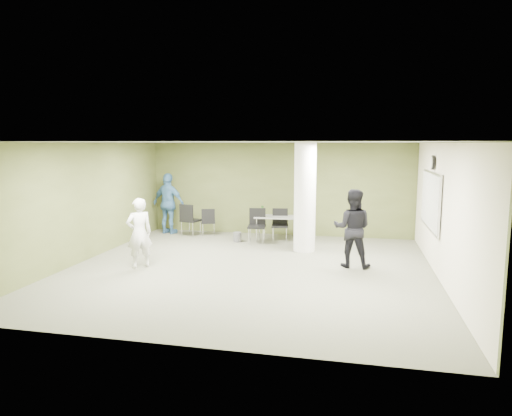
% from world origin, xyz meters
% --- Properties ---
extents(floor, '(8.00, 8.00, 0.00)m').
position_xyz_m(floor, '(0.00, 0.00, 0.00)').
color(floor, '#4F503F').
rests_on(floor, ground).
extents(ceiling, '(8.00, 8.00, 0.00)m').
position_xyz_m(ceiling, '(0.00, 0.00, 2.80)').
color(ceiling, white).
rests_on(ceiling, wall_back).
extents(wall_back, '(8.00, 2.80, 0.02)m').
position_xyz_m(wall_back, '(0.00, 4.00, 1.40)').
color(wall_back, '#4B5427').
rests_on(wall_back, floor).
extents(wall_left, '(0.02, 8.00, 2.80)m').
position_xyz_m(wall_left, '(-4.00, 0.00, 1.40)').
color(wall_left, '#4B5427').
rests_on(wall_left, floor).
extents(wall_right_cream, '(0.02, 8.00, 2.80)m').
position_xyz_m(wall_right_cream, '(4.00, 0.00, 1.40)').
color(wall_right_cream, beige).
rests_on(wall_right_cream, floor).
extents(column, '(0.56, 0.56, 2.80)m').
position_xyz_m(column, '(1.00, 2.00, 1.40)').
color(column, silver).
rests_on(column, floor).
extents(whiteboard, '(0.05, 2.30, 1.30)m').
position_xyz_m(whiteboard, '(3.92, 1.20, 1.50)').
color(whiteboard, silver).
rests_on(whiteboard, wall_right_cream).
extents(wall_clock, '(0.06, 0.32, 0.32)m').
position_xyz_m(wall_clock, '(3.92, 1.20, 2.35)').
color(wall_clock, black).
rests_on(wall_clock, wall_right_cream).
extents(folding_table, '(1.53, 0.74, 0.96)m').
position_xyz_m(folding_table, '(0.20, 3.10, 0.66)').
color(folding_table, gray).
rests_on(folding_table, floor).
extents(wastebasket, '(0.24, 0.24, 0.27)m').
position_xyz_m(wastebasket, '(-0.98, 2.68, 0.14)').
color(wastebasket, '#4C4C4C').
rests_on(wastebasket, floor).
extents(chair_back_left, '(0.52, 0.52, 0.83)m').
position_xyz_m(chair_back_left, '(-2.05, 3.32, 0.48)').
color(chair_back_left, black).
rests_on(chair_back_left, floor).
extents(chair_back_right, '(0.60, 0.60, 0.99)m').
position_xyz_m(chair_back_right, '(-2.56, 3.06, 0.58)').
color(chair_back_right, black).
rests_on(chair_back_right, floor).
extents(chair_table_left, '(0.53, 0.53, 0.97)m').
position_xyz_m(chair_table_left, '(-0.41, 2.70, 0.56)').
color(chair_table_left, black).
rests_on(chair_table_left, floor).
extents(chair_table_right, '(0.52, 0.52, 0.92)m').
position_xyz_m(chair_table_right, '(0.18, 3.07, 0.54)').
color(chair_table_right, black).
rests_on(chair_table_right, floor).
extents(woman_white, '(0.68, 0.67, 1.58)m').
position_xyz_m(woman_white, '(-2.43, -0.41, 0.79)').
color(woman_white, silver).
rests_on(woman_white, floor).
extents(man_black, '(0.90, 0.73, 1.77)m').
position_xyz_m(man_black, '(2.22, 0.68, 0.88)').
color(man_black, black).
rests_on(man_black, floor).
extents(man_blue, '(1.17, 0.70, 1.87)m').
position_xyz_m(man_blue, '(-3.34, 3.40, 0.94)').
color(man_blue, teal).
rests_on(man_blue, floor).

